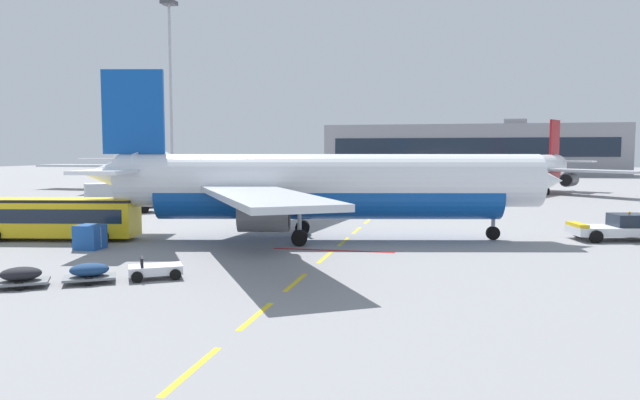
{
  "coord_description": "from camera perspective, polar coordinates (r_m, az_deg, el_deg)",
  "views": [
    {
      "loc": [
        25.27,
        -14.86,
        6.4
      ],
      "look_at": [
        16.16,
        26.36,
        2.89
      ],
      "focal_mm": 32.97,
      "sensor_mm": 36.0,
      "label": 1
    }
  ],
  "objects": [
    {
      "name": "apron_paint_markings",
      "position": [
        53.56,
        4.57,
        -2.12
      ],
      "size": [
        8.0,
        96.48,
        0.01
      ],
      "color": "yellow",
      "rests_on": "ground"
    },
    {
      "name": "apron_light_mast_near",
      "position": [
        82.5,
        -14.31,
        11.44
      ],
      "size": [
        1.8,
        1.8,
        26.24
      ],
      "color": "slate",
      "rests_on": "ground"
    },
    {
      "name": "terminal_satellite",
      "position": [
        169.55,
        14.32,
        4.74
      ],
      "size": [
        78.41,
        21.99,
        15.16
      ],
      "color": "gray",
      "rests_on": "ground"
    },
    {
      "name": "pushback_tug",
      "position": [
        47.5,
        26.88,
        -2.41
      ],
      "size": [
        6.45,
        4.12,
        2.08
      ],
      "color": "silver",
      "rests_on": "ground"
    },
    {
      "name": "catering_truck",
      "position": [
        64.16,
        -19.07,
        0.24
      ],
      "size": [
        6.99,
        6.2,
        3.14
      ],
      "color": "black",
      "rests_on": "ground"
    },
    {
      "name": "baggage_train",
      "position": [
        30.88,
        -21.41,
        -6.55
      ],
      "size": [
        8.1,
        5.73,
        1.14
      ],
      "color": "silver",
      "rests_on": "ground"
    },
    {
      "name": "airliner_foreground",
      "position": [
        42.28,
        0.05,
        1.43
      ],
      "size": [
        34.62,
        33.88,
        12.2
      ],
      "color": "white",
      "rests_on": "ground"
    },
    {
      "name": "uld_cargo_container",
      "position": [
        41.41,
        -21.43,
        -3.35
      ],
      "size": [
        1.62,
        1.57,
        1.6
      ],
      "color": "#194C9E",
      "rests_on": "ground"
    },
    {
      "name": "ground",
      "position": [
        57.16,
        27.32,
        -2.21
      ],
      "size": [
        400.0,
        400.0,
        0.0
      ],
      "primitive_type": "plane",
      "color": "gray"
    },
    {
      "name": "airliner_far_center",
      "position": [
        109.03,
        -16.53,
        3.33
      ],
      "size": [
        34.22,
        35.27,
        12.58
      ],
      "color": "silver",
      "rests_on": "ground"
    },
    {
      "name": "airliner_mid_left",
      "position": [
        91.82,
        19.36,
        2.82
      ],
      "size": [
        29.8,
        31.43,
        11.52
      ],
      "color": "white",
      "rests_on": "ground"
    },
    {
      "name": "apron_shuttle_bus",
      "position": [
        46.59,
        -24.47,
        -1.41
      ],
      "size": [
        12.31,
        4.85,
        3.0
      ],
      "color": "yellow",
      "rests_on": "ground"
    }
  ]
}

